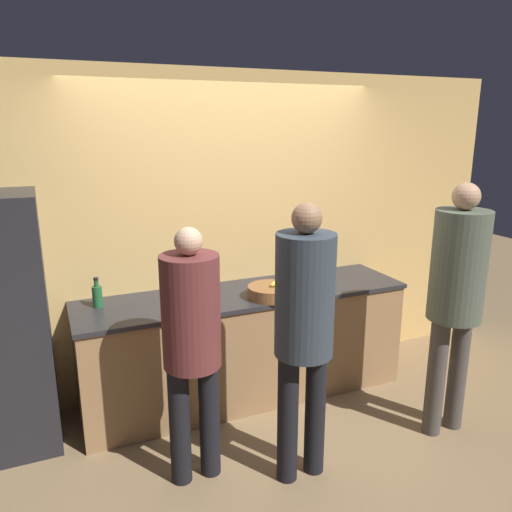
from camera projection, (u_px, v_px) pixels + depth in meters
name	position (u px, v px, depth m)	size (l,w,h in m)	color
ground_plane	(264.00, 417.00, 3.83)	(14.00, 14.00, 0.00)	#8C704C
wall_back	(229.00, 233.00, 4.16)	(5.20, 0.06, 2.60)	#E0B266
counter	(245.00, 343.00, 4.07)	(2.63, 0.72, 0.89)	#9E754C
person_left	(192.00, 336.00, 2.95)	(0.35, 0.35, 1.63)	black
person_center	(304.00, 321.00, 2.95)	(0.35, 0.35, 1.76)	black
person_right	(456.00, 287.00, 3.41)	(0.37, 0.37, 1.82)	#4C4742
fruit_bowl	(271.00, 292.00, 3.81)	(0.35, 0.35, 0.13)	brown
utensil_crock	(315.00, 265.00, 4.43)	(0.11, 0.11, 0.29)	#3D424C
bottle_green	(97.00, 295.00, 3.60)	(0.07, 0.07, 0.22)	#236033
cup_red	(329.00, 272.00, 4.33)	(0.07, 0.07, 0.09)	#A33D33
cup_black	(210.00, 291.00, 3.85)	(0.08, 0.08, 0.08)	#28282D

